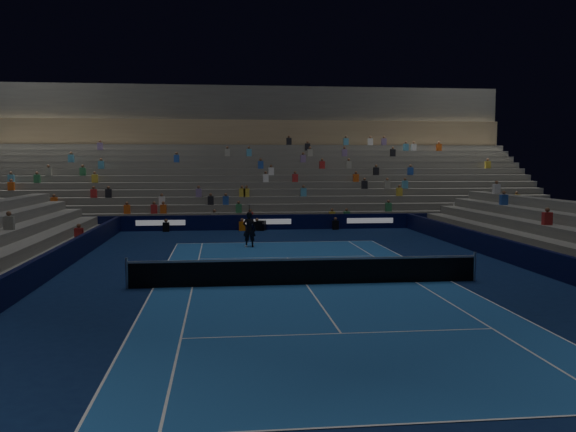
# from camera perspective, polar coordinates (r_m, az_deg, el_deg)

# --- Properties ---
(ground) EXTENTS (90.00, 90.00, 0.00)m
(ground) POSITION_cam_1_polar(r_m,az_deg,el_deg) (22.13, 1.74, -6.52)
(ground) COLOR #0B1C45
(ground) RESTS_ON ground
(court_surface) EXTENTS (10.97, 23.77, 0.01)m
(court_surface) POSITION_cam_1_polar(r_m,az_deg,el_deg) (22.13, 1.74, -6.50)
(court_surface) COLOR #1C539C
(court_surface) RESTS_ON ground
(sponsor_barrier_far) EXTENTS (44.00, 0.25, 1.00)m
(sponsor_barrier_far) POSITION_cam_1_polar(r_m,az_deg,el_deg) (40.28, -1.98, -0.59)
(sponsor_barrier_far) COLOR black
(sponsor_barrier_far) RESTS_ON ground
(sponsor_barrier_east) EXTENTS (0.25, 37.00, 1.00)m
(sponsor_barrier_east) POSITION_cam_1_polar(r_m,az_deg,el_deg) (25.29, 24.13, -4.35)
(sponsor_barrier_east) COLOR black
(sponsor_barrier_east) RESTS_ON ground
(sponsor_barrier_west) EXTENTS (0.25, 37.00, 1.00)m
(sponsor_barrier_west) POSITION_cam_1_polar(r_m,az_deg,el_deg) (22.80, -23.27, -5.30)
(sponsor_barrier_west) COLOR black
(sponsor_barrier_west) RESTS_ON ground
(grandstand_main) EXTENTS (44.00, 15.20, 11.20)m
(grandstand_main) POSITION_cam_1_polar(r_m,az_deg,el_deg) (49.47, -2.83, 3.79)
(grandstand_main) COLOR #60605B
(grandstand_main) RESTS_ON ground
(tennis_net) EXTENTS (12.90, 0.10, 1.10)m
(tennis_net) POSITION_cam_1_polar(r_m,az_deg,el_deg) (22.04, 1.75, -5.23)
(tennis_net) COLOR #B2B2B7
(tennis_net) RESTS_ON ground
(tennis_player) EXTENTS (0.78, 0.60, 1.88)m
(tennis_player) POSITION_cam_1_polar(r_m,az_deg,el_deg) (31.88, -3.68, -1.27)
(tennis_player) COLOR black
(tennis_player) RESTS_ON ground
(broadcast_camera) EXTENTS (0.65, 1.02, 0.64)m
(broadcast_camera) POSITION_cam_1_polar(r_m,az_deg,el_deg) (39.78, -2.53, -0.90)
(broadcast_camera) COLOR black
(broadcast_camera) RESTS_ON ground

